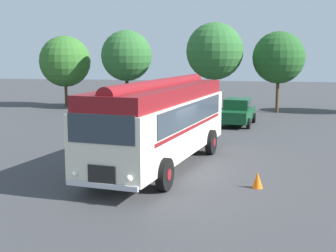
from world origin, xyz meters
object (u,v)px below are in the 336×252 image
(vintage_bus, at_px, (161,119))
(car_near_left, at_px, (192,112))
(traffic_cone, at_px, (257,180))
(car_mid_left, at_px, (238,112))

(vintage_bus, xyz_separation_m, car_near_left, (-0.23, 11.07, -1.05))
(traffic_cone, bearing_deg, vintage_bus, 147.93)
(car_mid_left, bearing_deg, car_near_left, -168.26)
(vintage_bus, height_order, car_mid_left, vintage_bus)
(car_near_left, relative_size, car_mid_left, 1.01)
(vintage_bus, relative_size, car_mid_left, 2.37)
(car_near_left, height_order, car_mid_left, same)
(vintage_bus, relative_size, car_near_left, 2.35)
(vintage_bus, xyz_separation_m, traffic_cone, (3.78, -2.37, -1.62))
(car_near_left, bearing_deg, vintage_bus, -88.79)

